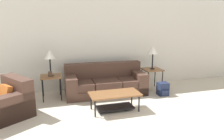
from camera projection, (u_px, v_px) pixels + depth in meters
wall_back at (107, 44)px, 6.41m from camera, size 9.19×0.06×2.60m
couch at (105, 83)px, 5.95m from camera, size 2.17×0.96×0.82m
armchair at (3, 104)px, 4.49m from camera, size 1.39×1.36×0.80m
coffee_table at (115, 98)px, 4.83m from camera, size 1.10×0.55×0.41m
side_table_left at (51, 78)px, 5.52m from camera, size 0.52×0.53×0.60m
side_table_right at (152, 71)px, 6.31m from camera, size 0.52×0.53×0.60m
table_lamp_left at (50, 55)px, 5.39m from camera, size 0.28×0.28×0.66m
table_lamp_right at (153, 50)px, 6.17m from camera, size 0.28×0.28×0.66m
backpack at (163, 89)px, 5.86m from camera, size 0.27×0.31×0.35m
picture_frame at (50, 74)px, 5.42m from camera, size 0.10×0.04×0.13m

